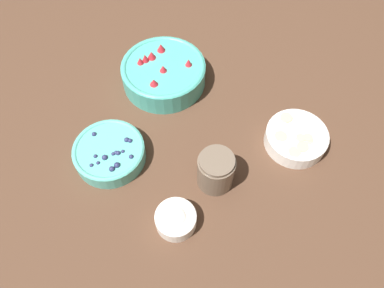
{
  "coord_description": "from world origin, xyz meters",
  "views": [
    {
      "loc": [
        0.32,
        0.47,
        0.88
      ],
      "look_at": [
        0.02,
        0.05,
        0.05
      ],
      "focal_mm": 35.0,
      "sensor_mm": 36.0,
      "label": 1
    }
  ],
  "objects_px": {
    "bowl_strawberries": "(164,72)",
    "bowl_bananas": "(296,137)",
    "jar_chocolate": "(216,171)",
    "bowl_blueberries": "(109,152)",
    "bowl_cream": "(176,219)"
  },
  "relations": [
    {
      "from": "bowl_strawberries",
      "to": "bowl_bananas",
      "type": "height_order",
      "value": "bowl_strawberries"
    },
    {
      "from": "bowl_cream",
      "to": "jar_chocolate",
      "type": "height_order",
      "value": "jar_chocolate"
    },
    {
      "from": "bowl_blueberries",
      "to": "bowl_bananas",
      "type": "xyz_separation_m",
      "value": [
        -0.43,
        0.26,
        -0.0
      ]
    },
    {
      "from": "bowl_bananas",
      "to": "bowl_cream",
      "type": "bearing_deg",
      "value": -0.7
    },
    {
      "from": "bowl_strawberries",
      "to": "bowl_bananas",
      "type": "relative_size",
      "value": 1.49
    },
    {
      "from": "bowl_blueberries",
      "to": "bowl_cream",
      "type": "height_order",
      "value": "bowl_blueberries"
    },
    {
      "from": "bowl_strawberries",
      "to": "bowl_cream",
      "type": "xyz_separation_m",
      "value": [
        0.23,
        0.39,
        -0.02
      ]
    },
    {
      "from": "bowl_strawberries",
      "to": "bowl_bananas",
      "type": "bearing_deg",
      "value": 112.5
    },
    {
      "from": "bowl_cream",
      "to": "bowl_blueberries",
      "type": "bearing_deg",
      "value": -81.95
    },
    {
      "from": "bowl_strawberries",
      "to": "bowl_blueberries",
      "type": "distance_m",
      "value": 0.3
    },
    {
      "from": "jar_chocolate",
      "to": "bowl_blueberries",
      "type": "bearing_deg",
      "value": -49.89
    },
    {
      "from": "bowl_strawberries",
      "to": "bowl_bananas",
      "type": "distance_m",
      "value": 0.43
    },
    {
      "from": "bowl_cream",
      "to": "jar_chocolate",
      "type": "xyz_separation_m",
      "value": [
        -0.15,
        -0.04,
        0.02
      ]
    },
    {
      "from": "bowl_strawberries",
      "to": "jar_chocolate",
      "type": "relative_size",
      "value": 2.32
    },
    {
      "from": "bowl_strawberries",
      "to": "bowl_cream",
      "type": "bearing_deg",
      "value": 59.5
    }
  ]
}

